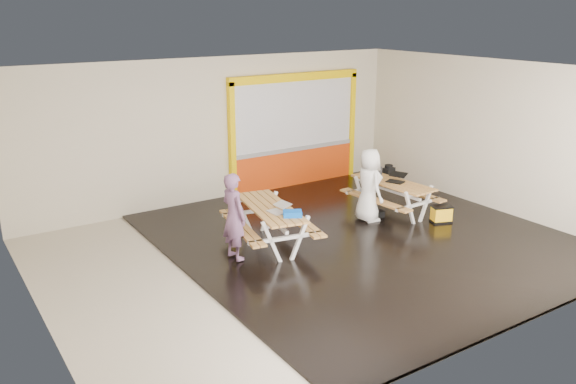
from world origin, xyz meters
TOP-DOWN VIEW (x-y plane):
  - room at (0.00, 0.00)m, footprint 10.02×8.02m
  - deck at (1.25, 0.00)m, footprint 7.50×7.98m
  - kiosk at (2.20, 3.93)m, footprint 3.88×0.16m
  - picnic_table_left at (-0.57, 0.67)m, footprint 1.85×2.40m
  - picnic_table_right at (2.75, 0.77)m, footprint 1.52×2.12m
  - person_left at (-1.49, 0.45)m, footprint 0.47×0.65m
  - person_right at (2.02, 0.73)m, footprint 0.64×0.88m
  - laptop_left at (-0.61, 0.31)m, footprint 0.40×0.37m
  - laptop_right at (2.83, 0.73)m, footprint 0.54×0.51m
  - blue_pouch at (-0.52, -0.05)m, footprint 0.42×0.38m
  - toolbox at (2.73, 1.42)m, footprint 0.45×0.27m
  - backpack at (3.23, 1.42)m, footprint 0.33×0.25m
  - dark_case at (2.29, 0.80)m, footprint 0.41×0.34m
  - fluke_bag at (3.28, -0.27)m, footprint 0.50×0.41m

SIDE VIEW (x-z plane):
  - deck at x=1.25m, z-range 0.00..0.05m
  - dark_case at x=2.29m, z-range 0.05..0.19m
  - fluke_bag at x=3.28m, z-range 0.04..0.42m
  - picnic_table_right at x=2.75m, z-range 0.21..1.03m
  - picnic_table_left at x=-0.57m, z-range 0.23..1.09m
  - backpack at x=3.23m, z-range 0.49..0.99m
  - person_right at x=2.02m, z-range 0.03..1.67m
  - laptop_right at x=2.83m, z-range 0.78..0.96m
  - person_left at x=-1.49m, z-range 0.07..1.73m
  - toolbox at x=2.73m, z-range 0.78..1.03m
  - blue_pouch at x=-0.52m, z-range 0.86..0.96m
  - laptop_left at x=-0.61m, z-range 0.83..1.00m
  - kiosk at x=2.20m, z-range -0.06..2.94m
  - room at x=0.00m, z-range -0.01..3.51m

